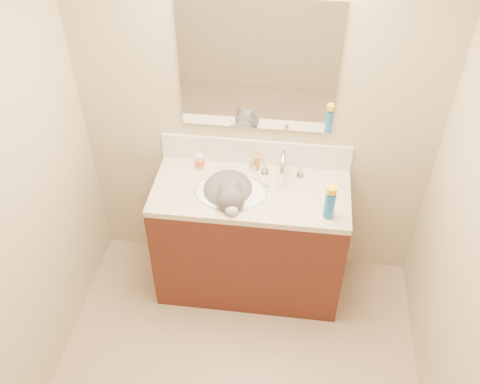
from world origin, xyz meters
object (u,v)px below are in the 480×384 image
(vanity_cabinet, at_px, (250,241))
(cat, at_px, (229,195))
(pill_bottle, at_px, (200,162))
(spray_can, at_px, (329,205))
(amber_bottle, at_px, (257,163))
(basin, at_px, (231,200))
(faucet, at_px, (283,167))
(silver_jar, at_px, (253,168))

(vanity_cabinet, height_order, cat, cat)
(pill_bottle, bearing_deg, spray_can, -23.22)
(amber_bottle, bearing_deg, cat, -120.92)
(basin, height_order, cat, cat)
(faucet, bearing_deg, vanity_cabinet, -142.71)
(vanity_cabinet, distance_m, amber_bottle, 0.54)
(cat, distance_m, silver_jar, 0.26)
(vanity_cabinet, height_order, spray_can, spray_can)
(basin, bearing_deg, pill_bottle, 137.61)
(spray_can, bearing_deg, vanity_cabinet, 159.66)
(basin, relative_size, amber_bottle, 4.69)
(vanity_cabinet, bearing_deg, amber_bottle, 86.18)
(faucet, height_order, silver_jar, faucet)
(cat, bearing_deg, amber_bottle, 45.20)
(cat, distance_m, amber_bottle, 0.29)
(faucet, relative_size, silver_jar, 5.26)
(vanity_cabinet, xyz_separation_m, silver_jar, (-0.01, 0.18, 0.48))
(vanity_cabinet, bearing_deg, cat, -164.68)
(basin, distance_m, spray_can, 0.62)
(vanity_cabinet, relative_size, faucet, 4.29)
(amber_bottle, relative_size, spray_can, 0.58)
(vanity_cabinet, bearing_deg, faucet, 37.29)
(vanity_cabinet, relative_size, cat, 2.53)
(silver_jar, relative_size, amber_bottle, 0.55)
(silver_jar, bearing_deg, vanity_cabinet, -87.92)
(faucet, xyz_separation_m, cat, (-0.31, -0.17, -0.11))
(basin, height_order, amber_bottle, amber_bottle)
(basin, bearing_deg, cat, -152.00)
(cat, xyz_separation_m, amber_bottle, (0.14, 0.24, 0.07))
(pill_bottle, distance_m, amber_bottle, 0.36)
(faucet, height_order, pill_bottle, faucet)
(pill_bottle, xyz_separation_m, amber_bottle, (0.36, 0.03, -0.00))
(faucet, distance_m, spray_can, 0.42)
(faucet, xyz_separation_m, silver_jar, (-0.19, 0.05, -0.06))
(pill_bottle, height_order, silver_jar, pill_bottle)
(basin, xyz_separation_m, silver_jar, (0.11, 0.21, 0.10))
(amber_bottle, bearing_deg, basin, -119.54)
(pill_bottle, bearing_deg, silver_jar, 1.52)
(vanity_cabinet, xyz_separation_m, basin, (-0.12, -0.03, 0.38))
(spray_can, bearing_deg, silver_jar, 142.90)
(spray_can, bearing_deg, amber_bottle, 139.96)
(spray_can, bearing_deg, basin, 166.35)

